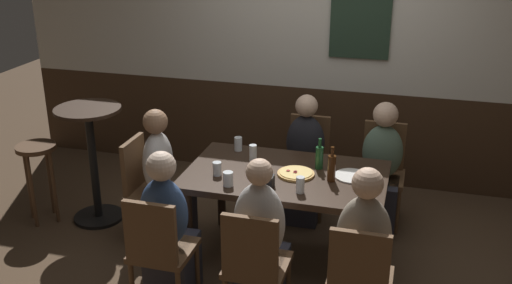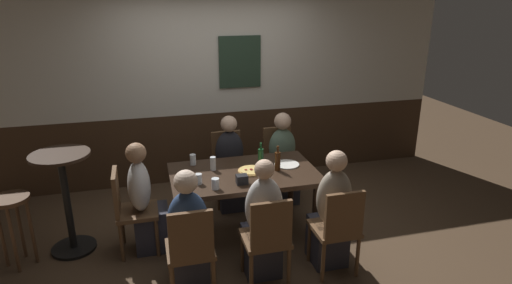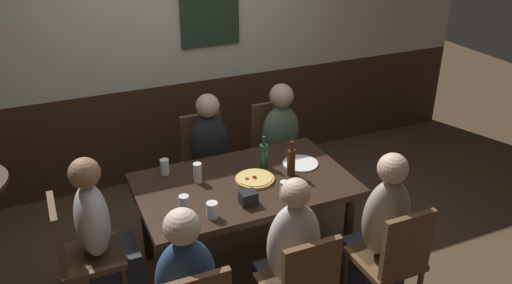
{
  "view_description": "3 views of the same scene",
  "coord_description": "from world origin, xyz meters",
  "px_view_note": "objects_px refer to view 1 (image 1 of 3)",
  "views": [
    {
      "loc": [
        0.89,
        -3.99,
        2.59
      ],
      "look_at": [
        -0.24,
        0.02,
        0.96
      ],
      "focal_mm": 41.5,
      "sensor_mm": 36.0,
      "label": 1
    },
    {
      "loc": [
        -0.93,
        -4.01,
        2.5
      ],
      "look_at": [
        0.13,
        -0.01,
        1.06
      ],
      "focal_mm": 30.25,
      "sensor_mm": 36.0,
      "label": 2
    },
    {
      "loc": [
        -1.21,
        -2.96,
        2.63
      ],
      "look_at": [
        0.1,
        0.03,
        1.02
      ],
      "focal_mm": 36.54,
      "sensor_mm": 36.0,
      "label": 3
    }
  ],
  "objects_px": {
    "person_right_near": "(362,264)",
    "tumbler_short": "(300,186)",
    "chair_head_west": "(147,184)",
    "chair_right_near": "(359,279)",
    "side_bar_table": "(92,155)",
    "chair_mid_near": "(254,263)",
    "condiment_caddy": "(266,181)",
    "person_mid_near": "(261,251)",
    "beer_glass_tall": "(238,145)",
    "person_right_far": "(380,176)",
    "beer_bottle_brown": "(332,167)",
    "pint_glass_stout": "(217,169)",
    "person_mid_far": "(304,168)",
    "person_left_near": "(169,237)",
    "chair_right_far": "(382,167)",
    "beer_bottle_green": "(319,157)",
    "pint_glass_pale": "(228,179)",
    "chair_mid_far": "(307,159)",
    "chair_left_near": "(159,248)",
    "plate_white_large": "(352,176)",
    "bar_stool": "(38,162)",
    "person_head_west": "(165,188)",
    "dining_table": "(286,183)",
    "beer_glass_half": "(253,155)",
    "pizza": "(296,173)"
  },
  "relations": [
    {
      "from": "person_right_far",
      "to": "tumbler_short",
      "type": "relative_size",
      "value": 9.42
    },
    {
      "from": "beer_bottle_brown",
      "to": "side_bar_table",
      "type": "distance_m",
      "value": 2.14
    },
    {
      "from": "plate_white_large",
      "to": "dining_table",
      "type": "bearing_deg",
      "value": -171.71
    },
    {
      "from": "chair_mid_near",
      "to": "condiment_caddy",
      "type": "distance_m",
      "value": 0.68
    },
    {
      "from": "chair_head_west",
      "to": "bar_stool",
      "type": "xyz_separation_m",
      "value": [
        -1.04,
        0.03,
        0.07
      ]
    },
    {
      "from": "plate_white_large",
      "to": "beer_bottle_green",
      "type": "bearing_deg",
      "value": 161.88
    },
    {
      "from": "person_right_far",
      "to": "person_right_near",
      "type": "height_order",
      "value": "person_right_near"
    },
    {
      "from": "person_right_near",
      "to": "side_bar_table",
      "type": "relative_size",
      "value": 1.13
    },
    {
      "from": "beer_bottle_green",
      "to": "person_mid_near",
      "type": "bearing_deg",
      "value": -104.39
    },
    {
      "from": "dining_table",
      "to": "chair_right_near",
      "type": "xyz_separation_m",
      "value": [
        0.67,
        -0.88,
        -0.16
      ]
    },
    {
      "from": "person_mid_far",
      "to": "person_mid_near",
      "type": "relative_size",
      "value": 0.97
    },
    {
      "from": "tumbler_short",
      "to": "pint_glass_pale",
      "type": "bearing_deg",
      "value": -176.7
    },
    {
      "from": "side_bar_table",
      "to": "tumbler_short",
      "type": "bearing_deg",
      "value": -13.74
    },
    {
      "from": "dining_table",
      "to": "pizza",
      "type": "distance_m",
      "value": 0.12
    },
    {
      "from": "person_right_far",
      "to": "beer_bottle_brown",
      "type": "relative_size",
      "value": 4.18
    },
    {
      "from": "bar_stool",
      "to": "plate_white_large",
      "type": "bearing_deg",
      "value": 0.9
    },
    {
      "from": "pint_glass_pale",
      "to": "bar_stool",
      "type": "height_order",
      "value": "pint_glass_pale"
    },
    {
      "from": "chair_left_near",
      "to": "person_mid_far",
      "type": "bearing_deg",
      "value": 67.32
    },
    {
      "from": "beer_bottle_green",
      "to": "plate_white_large",
      "type": "relative_size",
      "value": 0.92
    },
    {
      "from": "person_mid_near",
      "to": "beer_glass_tall",
      "type": "bearing_deg",
      "value": 114.63
    },
    {
      "from": "person_mid_near",
      "to": "side_bar_table",
      "type": "relative_size",
      "value": 1.11
    },
    {
      "from": "person_mid_far",
      "to": "person_left_near",
      "type": "height_order",
      "value": "person_left_near"
    },
    {
      "from": "chair_mid_far",
      "to": "person_mid_near",
      "type": "relative_size",
      "value": 0.75
    },
    {
      "from": "chair_mid_near",
      "to": "pint_glass_stout",
      "type": "height_order",
      "value": "chair_mid_near"
    },
    {
      "from": "tumbler_short",
      "to": "side_bar_table",
      "type": "bearing_deg",
      "value": 166.26
    },
    {
      "from": "beer_bottle_green",
      "to": "condiment_caddy",
      "type": "distance_m",
      "value": 0.53
    },
    {
      "from": "person_mid_near",
      "to": "chair_right_far",
      "type": "bearing_deg",
      "value": 67.33
    },
    {
      "from": "condiment_caddy",
      "to": "beer_bottle_brown",
      "type": "bearing_deg",
      "value": 27.9
    },
    {
      "from": "chair_head_west",
      "to": "chair_right_near",
      "type": "bearing_deg",
      "value": -25.53
    },
    {
      "from": "chair_left_near",
      "to": "beer_glass_tall",
      "type": "xyz_separation_m",
      "value": [
        0.18,
        1.22,
        0.3
      ]
    },
    {
      "from": "chair_left_near",
      "to": "person_mid_near",
      "type": "relative_size",
      "value": 0.75
    },
    {
      "from": "chair_mid_near",
      "to": "beer_glass_half",
      "type": "distance_m",
      "value": 1.1
    },
    {
      "from": "pint_glass_stout",
      "to": "bar_stool",
      "type": "relative_size",
      "value": 0.14
    },
    {
      "from": "chair_mid_far",
      "to": "bar_stool",
      "type": "distance_m",
      "value": 2.37
    },
    {
      "from": "chair_right_near",
      "to": "side_bar_table",
      "type": "bearing_deg",
      "value": 156.48
    },
    {
      "from": "chair_head_west",
      "to": "chair_right_near",
      "type": "relative_size",
      "value": 1.0
    },
    {
      "from": "chair_mid_far",
      "to": "person_right_near",
      "type": "bearing_deg",
      "value": -67.34
    },
    {
      "from": "chair_head_west",
      "to": "beer_bottle_brown",
      "type": "distance_m",
      "value": 1.56
    },
    {
      "from": "chair_right_far",
      "to": "tumbler_short",
      "type": "relative_size",
      "value": 7.36
    },
    {
      "from": "chair_right_far",
      "to": "pint_glass_pale",
      "type": "height_order",
      "value": "chair_right_far"
    },
    {
      "from": "chair_left_near",
      "to": "person_right_near",
      "type": "distance_m",
      "value": 1.34
    },
    {
      "from": "chair_head_west",
      "to": "person_head_west",
      "type": "relative_size",
      "value": 0.76
    },
    {
      "from": "chair_left_near",
      "to": "person_right_near",
      "type": "height_order",
      "value": "person_right_near"
    },
    {
      "from": "person_right_near",
      "to": "plate_white_large",
      "type": "height_order",
      "value": "person_right_near"
    },
    {
      "from": "chair_right_far",
      "to": "tumbler_short",
      "type": "xyz_separation_m",
      "value": [
        -0.5,
        -1.17,
        0.3
      ]
    },
    {
      "from": "chair_head_west",
      "to": "person_mid_far",
      "type": "relative_size",
      "value": 0.77
    },
    {
      "from": "person_right_far",
      "to": "tumbler_short",
      "type": "height_order",
      "value": "person_right_far"
    },
    {
      "from": "pint_glass_pale",
      "to": "person_left_near",
      "type": "bearing_deg",
      "value": -128.51
    },
    {
      "from": "chair_mid_near",
      "to": "person_right_near",
      "type": "relative_size",
      "value": 0.74
    },
    {
      "from": "person_right_near",
      "to": "tumbler_short",
      "type": "relative_size",
      "value": 9.91
    }
  ]
}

